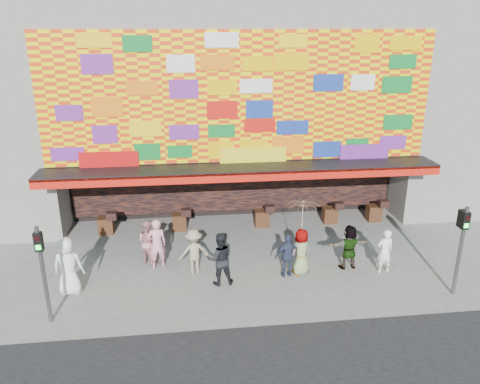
{
  "coord_description": "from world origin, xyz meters",
  "views": [
    {
      "loc": [
        -2.12,
        -13.62,
        8.08
      ],
      "look_at": [
        -0.25,
        2.0,
        2.5
      ],
      "focal_mm": 35.0,
      "sensor_mm": 36.0,
      "label": 1
    }
  ],
  "objects_px": {
    "ped_e": "(288,255)",
    "ped_g": "(301,252)",
    "ped_b": "(157,244)",
    "ped_h": "(385,251)",
    "signal_left": "(42,264)",
    "signal_right": "(462,241)",
    "ped_i": "(148,242)",
    "ped_f": "(349,247)",
    "parasol": "(303,214)",
    "ped_c": "(220,259)",
    "ped_d": "(194,251)",
    "ped_a": "(68,266)"
  },
  "relations": [
    {
      "from": "signal_right",
      "to": "ped_a",
      "type": "height_order",
      "value": "signal_right"
    },
    {
      "from": "signal_right",
      "to": "ped_g",
      "type": "bearing_deg",
      "value": 157.59
    },
    {
      "from": "ped_d",
      "to": "ped_g",
      "type": "relative_size",
      "value": 0.97
    },
    {
      "from": "ped_h",
      "to": "parasol",
      "type": "relative_size",
      "value": 0.82
    },
    {
      "from": "ped_h",
      "to": "ped_e",
      "type": "bearing_deg",
      "value": -6.18
    },
    {
      "from": "ped_e",
      "to": "ped_h",
      "type": "height_order",
      "value": "ped_h"
    },
    {
      "from": "ped_e",
      "to": "ped_g",
      "type": "distance_m",
      "value": 0.5
    },
    {
      "from": "ped_c",
      "to": "ped_b",
      "type": "bearing_deg",
      "value": -36.09
    },
    {
      "from": "ped_g",
      "to": "ped_i",
      "type": "xyz_separation_m",
      "value": [
        -5.24,
        1.44,
        -0.01
      ]
    },
    {
      "from": "ped_e",
      "to": "ped_d",
      "type": "bearing_deg",
      "value": -20.69
    },
    {
      "from": "signal_left",
      "to": "ped_b",
      "type": "height_order",
      "value": "signal_left"
    },
    {
      "from": "ped_e",
      "to": "parasol",
      "type": "height_order",
      "value": "parasol"
    },
    {
      "from": "ped_c",
      "to": "ped_a",
      "type": "bearing_deg",
      "value": -3.16
    },
    {
      "from": "ped_b",
      "to": "ped_h",
      "type": "distance_m",
      "value": 7.89
    },
    {
      "from": "ped_d",
      "to": "parasol",
      "type": "height_order",
      "value": "parasol"
    },
    {
      "from": "ped_e",
      "to": "ped_h",
      "type": "relative_size",
      "value": 0.97
    },
    {
      "from": "ped_c",
      "to": "ped_h",
      "type": "height_order",
      "value": "ped_c"
    },
    {
      "from": "signal_right",
      "to": "ped_a",
      "type": "xyz_separation_m",
      "value": [
        -12.14,
        1.54,
        -0.9
      ]
    },
    {
      "from": "parasol",
      "to": "ped_i",
      "type": "bearing_deg",
      "value": 164.6
    },
    {
      "from": "ped_f",
      "to": "parasol",
      "type": "bearing_deg",
      "value": 3.06
    },
    {
      "from": "ped_b",
      "to": "ped_e",
      "type": "bearing_deg",
      "value": 155.26
    },
    {
      "from": "signal_left",
      "to": "ped_i",
      "type": "distance_m",
      "value": 4.35
    },
    {
      "from": "ped_b",
      "to": "ped_e",
      "type": "distance_m",
      "value": 4.57
    },
    {
      "from": "ped_b",
      "to": "ped_f",
      "type": "distance_m",
      "value": 6.73
    },
    {
      "from": "ped_i",
      "to": "parasol",
      "type": "distance_m",
      "value": 5.61
    },
    {
      "from": "ped_a",
      "to": "ped_f",
      "type": "distance_m",
      "value": 9.39
    },
    {
      "from": "signal_right",
      "to": "ped_f",
      "type": "bearing_deg",
      "value": 142.93
    },
    {
      "from": "ped_e",
      "to": "ped_i",
      "type": "relative_size",
      "value": 0.95
    },
    {
      "from": "ped_d",
      "to": "ped_c",
      "type": "bearing_deg",
      "value": 124.63
    },
    {
      "from": "ped_e",
      "to": "parasol",
      "type": "distance_m",
      "value": 1.51
    },
    {
      "from": "ped_g",
      "to": "ped_i",
      "type": "relative_size",
      "value": 1.01
    },
    {
      "from": "signal_left",
      "to": "ped_g",
      "type": "bearing_deg",
      "value": 13.4
    },
    {
      "from": "signal_left",
      "to": "ped_d",
      "type": "relative_size",
      "value": 1.87
    },
    {
      "from": "signal_right",
      "to": "ped_h",
      "type": "relative_size",
      "value": 1.87
    },
    {
      "from": "signal_left",
      "to": "ped_f",
      "type": "relative_size",
      "value": 1.86
    },
    {
      "from": "ped_g",
      "to": "ped_f",
      "type": "bearing_deg",
      "value": 162.23
    },
    {
      "from": "signal_left",
      "to": "ped_g",
      "type": "xyz_separation_m",
      "value": [
        7.86,
        1.87,
        -1.03
      ]
    },
    {
      "from": "ped_c",
      "to": "ped_h",
      "type": "bearing_deg",
      "value": 177.66
    },
    {
      "from": "ped_c",
      "to": "ped_e",
      "type": "bearing_deg",
      "value": -177.92
    },
    {
      "from": "ped_g",
      "to": "ped_h",
      "type": "height_order",
      "value": "ped_g"
    },
    {
      "from": "ped_d",
      "to": "ped_g",
      "type": "distance_m",
      "value": 3.67
    },
    {
      "from": "signal_right",
      "to": "ped_g",
      "type": "xyz_separation_m",
      "value": [
        -4.54,
        1.87,
        -1.03
      ]
    },
    {
      "from": "signal_right",
      "to": "ped_i",
      "type": "xyz_separation_m",
      "value": [
        -9.78,
        3.32,
        -1.04
      ]
    },
    {
      "from": "signal_left",
      "to": "ped_b",
      "type": "xyz_separation_m",
      "value": [
        2.96,
        2.9,
        -0.94
      ]
    },
    {
      "from": "ped_f",
      "to": "parasol",
      "type": "xyz_separation_m",
      "value": [
        -1.77,
        -0.22,
        1.4
      ]
    },
    {
      "from": "ped_d",
      "to": "ped_b",
      "type": "bearing_deg",
      "value": -31.25
    },
    {
      "from": "ped_i",
      "to": "parasol",
      "type": "xyz_separation_m",
      "value": [
        5.24,
        -1.44,
        1.39
      ]
    },
    {
      "from": "signal_right",
      "to": "parasol",
      "type": "xyz_separation_m",
      "value": [
        -4.54,
        1.87,
        0.35
      ]
    },
    {
      "from": "ped_e",
      "to": "ped_f",
      "type": "height_order",
      "value": "ped_f"
    },
    {
      "from": "ped_b",
      "to": "ped_c",
      "type": "distance_m",
      "value": 2.5
    }
  ]
}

